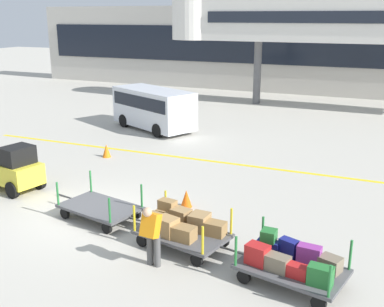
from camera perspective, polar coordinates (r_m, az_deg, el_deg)
name	(u,v)px	position (r m, az deg, el deg)	size (l,w,h in m)	color
ground_plane	(90,215)	(14.47, -12.32, -7.31)	(120.00, 120.00, 0.00)	#B2ADA0
apron_lead_line	(168,156)	(19.97, -2.88, -0.27)	(18.27, 0.20, 0.01)	yellow
terminal_building	(290,49)	(37.50, 11.83, 12.31)	(44.51, 2.51, 6.51)	#BCB7AD
jet_bridge	(309,21)	(31.08, 14.04, 15.33)	(20.01, 3.00, 6.75)	silver
baggage_tug	(13,168)	(17.02, -20.95, -1.71)	(2.28, 1.58, 1.58)	gold
baggage_cart_lead	(100,207)	(14.04, -11.14, -6.46)	(3.08, 1.83, 1.10)	#4C4C4F
baggage_cart_middle	(181,226)	(12.20, -1.35, -8.82)	(3.08, 1.83, 1.10)	#4C4C4F
baggage_cart_tail	(291,262)	(10.81, 11.93, -12.84)	(3.08, 1.83, 1.10)	#4C4C4F
baggage_handler	(151,233)	(11.10, -4.95, -9.63)	(0.43, 0.46, 1.56)	#4C4C4C
shuttle_van	(153,106)	(24.48, -4.72, 5.78)	(5.15, 3.74, 2.10)	silver
safety_cone_near	(106,151)	(20.02, -10.36, 0.33)	(0.36, 0.36, 0.55)	orange
safety_cone_far	(186,199)	(14.62, -0.70, -5.49)	(0.36, 0.36, 0.55)	#EA590F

